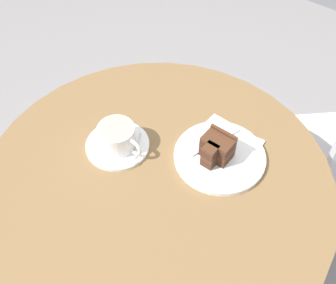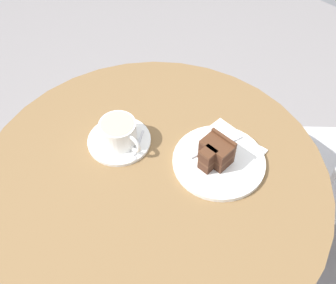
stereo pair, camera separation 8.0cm
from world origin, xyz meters
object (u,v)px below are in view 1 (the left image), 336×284
object	(u,v)px
saucer	(118,145)
fork	(220,138)
teaspoon	(137,152)
cake_plate	(220,156)
napkin	(224,146)
cake_slice	(216,148)
coffee_cup	(117,137)

from	to	relation	value
saucer	fork	world-z (taller)	fork
teaspoon	cake_plate	xyz separation A→B (m)	(0.17, 0.12, -0.01)
saucer	napkin	distance (m)	0.27
cake_slice	fork	size ratio (longest dim) A/B	0.51
teaspoon	napkin	world-z (taller)	teaspoon
teaspoon	coffee_cup	bearing A→B (deg)	-109.52
saucer	cake_slice	size ratio (longest dim) A/B	2.12
saucer	teaspoon	size ratio (longest dim) A/B	1.89
teaspoon	cake_slice	size ratio (longest dim) A/B	1.12
fork	cake_slice	bearing A→B (deg)	-143.47
coffee_cup	cake_plate	size ratio (longest dim) A/B	0.55
cake_plate	fork	world-z (taller)	fork
saucer	cake_plate	size ratio (longest dim) A/B	0.71
teaspoon	cake_slice	distance (m)	0.20
coffee_cup	cake_slice	distance (m)	0.25
teaspoon	cake_plate	world-z (taller)	teaspoon
saucer	napkin	size ratio (longest dim) A/B	0.90
cake_plate	cake_slice	distance (m)	0.04
napkin	cake_slice	bearing A→B (deg)	-87.37
coffee_cup	cake_plate	bearing A→B (deg)	29.84
cake_slice	napkin	size ratio (longest dim) A/B	0.43
saucer	teaspoon	xyz separation A→B (m)	(0.06, 0.01, 0.01)
teaspoon	cake_slice	bearing A→B (deg)	92.19
coffee_cup	cake_slice	xyz separation A→B (m)	(0.22, 0.12, 0.00)
coffee_cup	napkin	xyz separation A→B (m)	(0.21, 0.17, -0.04)
coffee_cup	napkin	bearing A→B (deg)	37.77
saucer	teaspoon	world-z (taller)	teaspoon
fork	coffee_cup	bearing A→B (deg)	147.33
cake_plate	napkin	size ratio (longest dim) A/B	1.27
saucer	coffee_cup	bearing A→B (deg)	-19.03
fork	napkin	xyz separation A→B (m)	(0.02, -0.01, -0.01)
saucer	napkin	xyz separation A→B (m)	(0.22, 0.16, -0.00)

